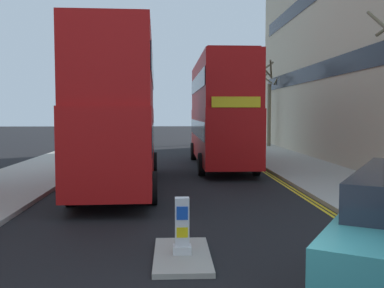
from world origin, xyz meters
The scene contains 12 objects.
sidewalk_right centered at (6.50, 16.00, 0.07)m, with size 4.00×80.00×0.14m, color #ADA89E.
sidewalk_left centered at (-6.50, 16.00, 0.07)m, with size 4.00×80.00×0.14m, color #ADA89E.
kerb_line_outer centered at (4.40, 14.00, 0.00)m, with size 0.10×56.00×0.01m, color yellow.
kerb_line_inner centered at (4.24, 14.00, 0.00)m, with size 0.10×56.00×0.01m, color yellow.
traffic_island centered at (0.00, 4.57, 0.05)m, with size 1.10×2.20×0.10m, color #ADA89E.
keep_left_bollard centered at (0.00, 4.57, 0.61)m, with size 0.36×0.28×1.11m.
double_decker_bus_away centered at (-2.15, 13.05, 3.03)m, with size 3.06×10.88×5.64m.
double_decker_bus_oncoming centered at (2.40, 19.38, 3.03)m, with size 2.84×10.82×5.64m.
pedestrian_far centered at (5.27, 26.99, 0.99)m, with size 0.34×0.22×1.62m.
street_tree_near centered at (6.48, 38.36, 3.38)m, with size 1.71×1.68×6.88m.
street_tree_far centered at (5.78, 25.80, 3.24)m, with size 2.14×2.15×6.22m.
street_tree_distant centered at (7.80, 31.88, 3.06)m, with size 1.90×1.62×6.13m.
Camera 1 is at (-0.21, -3.95, 2.86)m, focal length 41.46 mm.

